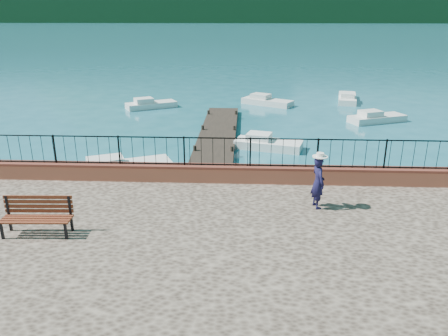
# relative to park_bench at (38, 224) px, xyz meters

# --- Properties ---
(ground) EXTENTS (2000.00, 2000.00, 0.00)m
(ground) POSITION_rel_park_bench_xyz_m (5.78, 0.24, -1.50)
(ground) COLOR #19596B
(ground) RESTS_ON ground
(parapet) EXTENTS (28.00, 0.46, 0.58)m
(parapet) POSITION_rel_park_bench_xyz_m (5.78, 3.94, -0.01)
(parapet) COLOR #A5543B
(parapet) RESTS_ON promenade
(railing) EXTENTS (27.00, 0.05, 0.95)m
(railing) POSITION_rel_park_bench_xyz_m (5.78, 3.94, 0.76)
(railing) COLOR black
(railing) RESTS_ON parapet
(dock) EXTENTS (2.00, 16.00, 0.30)m
(dock) POSITION_rel_park_bench_xyz_m (3.78, 12.24, -1.35)
(dock) COLOR #2D231C
(dock) RESTS_ON ground
(far_forest) EXTENTS (900.00, 60.00, 18.00)m
(far_forest) POSITION_rel_park_bench_xyz_m (5.78, 300.24, 7.50)
(far_forest) COLOR black
(far_forest) RESTS_ON ground
(companion_hill) EXTENTS (448.00, 384.00, 180.00)m
(companion_hill) POSITION_rel_park_bench_xyz_m (225.78, 560.24, -1.50)
(companion_hill) COLOR #142D23
(companion_hill) RESTS_ON ground
(park_bench) EXTENTS (1.80, 0.65, 0.99)m
(park_bench) POSITION_rel_park_bench_xyz_m (0.00, 0.00, 0.00)
(park_bench) COLOR black
(park_bench) RESTS_ON promenade
(person) EXTENTS (0.51, 0.64, 1.56)m
(person) POSITION_rel_park_bench_xyz_m (7.44, 2.04, 0.48)
(person) COLOR black
(person) RESTS_ON promenade
(hat) EXTENTS (0.44, 0.44, 0.12)m
(hat) POSITION_rel_park_bench_xyz_m (7.44, 2.04, 1.32)
(hat) COLOR white
(hat) RESTS_ON person
(boat_0) EXTENTS (4.46, 2.97, 0.80)m
(boat_0) POSITION_rel_park_bench_xyz_m (-0.06, 7.79, -1.10)
(boat_0) COLOR silver
(boat_0) RESTS_ON ground
(boat_1) EXTENTS (3.60, 2.14, 0.80)m
(boat_1) POSITION_rel_park_bench_xyz_m (6.51, 11.71, -1.10)
(boat_1) COLOR white
(boat_1) RESTS_ON ground
(boat_2) EXTENTS (3.88, 2.59, 0.80)m
(boat_2) POSITION_rel_park_bench_xyz_m (13.71, 17.84, -1.10)
(boat_2) COLOR silver
(boat_2) RESTS_ON ground
(boat_3) EXTENTS (3.76, 2.87, 0.80)m
(boat_3) POSITION_rel_park_bench_xyz_m (-1.56, 21.37, -1.10)
(boat_3) COLOR silver
(boat_3) RESTS_ON ground
(boat_4) EXTENTS (3.98, 3.06, 0.80)m
(boat_4) POSITION_rel_park_bench_xyz_m (6.95, 22.96, -1.10)
(boat_4) COLOR silver
(boat_4) RESTS_ON ground
(boat_5) EXTENTS (2.13, 4.42, 0.80)m
(boat_5) POSITION_rel_park_bench_xyz_m (13.30, 24.75, -1.10)
(boat_5) COLOR silver
(boat_5) RESTS_ON ground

